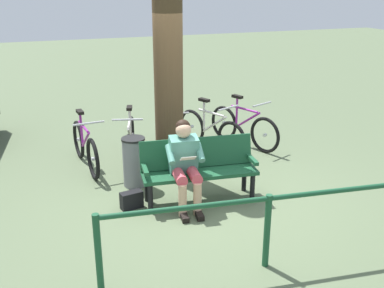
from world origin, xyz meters
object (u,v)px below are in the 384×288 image
at_px(person_reading, 185,160).
at_px(bicycle_green, 244,127).
at_px(bicycle_orange, 85,147).
at_px(bicycle_black, 211,131).
at_px(bench, 198,165).
at_px(bicycle_purple, 130,142).
at_px(handbag, 132,200).
at_px(litter_bin, 134,162).
at_px(bicycle_silver, 170,136).
at_px(tree_trunk, 168,79).

bearing_deg(person_reading, bicycle_green, -126.89).
xyz_separation_m(bicycle_green, bicycle_orange, (2.93, 0.04, 0.00)).
bearing_deg(bicycle_black, bench, -50.01).
bearing_deg(bicycle_purple, bench, 34.91).
bearing_deg(handbag, litter_bin, -107.33).
bearing_deg(bicycle_purple, bicycle_green, 108.37).
distance_m(litter_bin, bicycle_purple, 0.95).
relative_size(handbag, bicycle_green, 0.19).
distance_m(litter_bin, bicycle_silver, 1.36).
bearing_deg(bicycle_black, bicycle_silver, -113.06).
bearing_deg(handbag, tree_trunk, -132.02).
bearing_deg(bicycle_orange, bench, 32.48).
distance_m(person_reading, bicycle_green, 2.68).
bearing_deg(bicycle_green, bicycle_silver, -111.17).
height_order(bench, litter_bin, bench).
height_order(bench, bicycle_black, bicycle_black).
bearing_deg(person_reading, bicycle_orange, -52.71).
bearing_deg(bicycle_black, person_reading, -53.95).
bearing_deg(bench, tree_trunk, -77.35).
xyz_separation_m(bench, handbag, (0.96, -0.04, -0.39)).
bearing_deg(handbag, bench, 177.50).
relative_size(bicycle_black, bicycle_silver, 0.94).
distance_m(bench, handbag, 1.03).
bearing_deg(bicycle_black, bicycle_green, 69.56).
distance_m(bicycle_black, bicycle_purple, 1.51).
bearing_deg(person_reading, bicycle_black, -114.73).
xyz_separation_m(bench, bicycle_purple, (0.57, -1.69, -0.15)).
height_order(litter_bin, bicycle_orange, bicycle_orange).
bearing_deg(bicycle_green, tree_trunk, -86.89).
bearing_deg(tree_trunk, bicycle_green, -155.68).
xyz_separation_m(bicycle_green, bicycle_silver, (1.44, 0.00, 0.00)).
bearing_deg(bench, bicycle_orange, -45.33).
distance_m(bench, person_reading, 0.32).
distance_m(handbag, litter_bin, 0.79).
distance_m(litter_bin, bicycle_green, 2.56).
relative_size(bicycle_silver, bicycle_purple, 1.03).
bearing_deg(bicycle_orange, litter_bin, 25.94).
distance_m(person_reading, handbag, 0.91).
relative_size(bench, bicycle_orange, 0.98).
bearing_deg(person_reading, handbag, -6.54).
bearing_deg(handbag, bicycle_purple, -103.24).
bearing_deg(bicycle_green, bicycle_black, -109.77).
distance_m(tree_trunk, bicycle_purple, 1.45).
xyz_separation_m(litter_bin, bicycle_purple, (-0.17, -0.94, -0.02)).
distance_m(person_reading, bicycle_purple, 1.88).
relative_size(handbag, bicycle_orange, 0.18).
bearing_deg(bicycle_orange, bicycle_green, 85.97).
xyz_separation_m(bench, bicycle_silver, (-0.17, -1.77, -0.15)).
distance_m(bicycle_silver, bicycle_orange, 1.49).
distance_m(bicycle_green, bicycle_black, 0.67).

